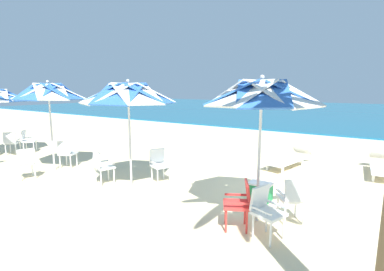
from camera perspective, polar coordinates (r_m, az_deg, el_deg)
The scene contains 18 objects.
ground_plane at distance 7.70m, azimuth 17.34°, elevation -9.66°, with size 80.00×80.00×0.00m, color beige.
sea at distance 34.25m, azimuth 30.27°, elevation 4.10°, with size 80.00×36.00×0.10m, color #19607F.
surf_foam at distance 16.11m, azimuth 26.18°, elevation -0.33°, with size 80.00×0.70×0.01m, color white.
beach_umbrella_0 at distance 5.19m, azimuth 13.73°, elevation 7.91°, with size 2.11×2.11×2.69m.
plastic_chair_0 at distance 5.00m, azimuth 14.52°, elevation -14.04°, with size 0.58×0.56×0.87m.
plastic_chair_1 at distance 5.20m, azimuth 9.59°, elevation -12.93°, with size 0.62×0.60×0.87m.
plastic_chair_2 at distance 5.66m, azimuth 19.51°, elevation -11.47°, with size 0.62×0.63×0.87m.
beach_umbrella_1 at distance 7.03m, azimuth -12.62°, elevation 8.01°, with size 2.28×2.28×2.68m.
plastic_chair_3 at distance 7.74m, azimuth -17.60°, elevation -5.73°, with size 0.54×0.57×0.87m.
plastic_chair_4 at distance 7.66m, azimuth -6.54°, elevation -5.51°, with size 0.60×0.58×0.87m.
beach_umbrella_2 at distance 9.34m, azimuth -26.77°, elevation 7.63°, with size 2.04×2.04×2.69m.
plastic_chair_5 at distance 9.00m, azimuth -30.25°, elevation -4.50°, with size 0.57×0.55×0.87m.
plastic_chair_6 at distance 9.70m, azimuth -23.77°, elevation -3.08°, with size 0.59×0.61×0.87m.
plastic_chair_8 at distance 12.71m, azimuth -30.03°, elevation -0.75°, with size 0.63×0.63×0.87m.
plastic_chair_9 at distance 12.61m, azimuth -32.39°, elevation -1.02°, with size 0.63×0.63×0.87m.
sun_lounger_0 at distance 9.87m, azimuth 33.86°, elevation -4.97°, with size 0.76×2.18×0.62m.
sun_lounger_1 at distance 9.56m, azimuth 18.81°, elevation -4.27°, with size 1.08×2.23×0.62m.
cooler_box at distance 6.63m, azimuth 13.47°, elevation -10.78°, with size 0.50×0.34×0.40m.
Camera 1 is at (1.95, -7.04, 2.46)m, focal length 26.69 mm.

